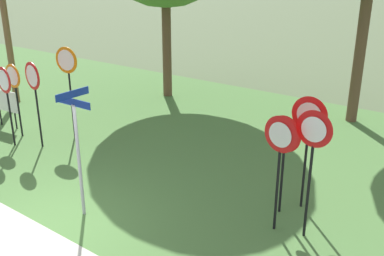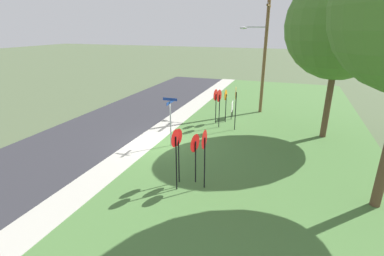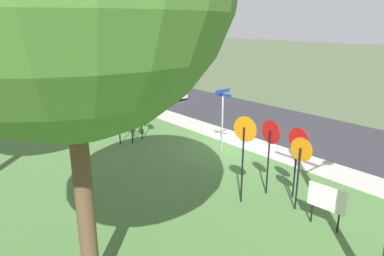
# 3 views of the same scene
# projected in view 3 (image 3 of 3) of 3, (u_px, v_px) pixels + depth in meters

# --- Properties ---
(ground_plane) EXTENTS (160.00, 160.00, 0.00)m
(ground_plane) POSITION_uv_depth(u_px,v_px,m) (237.00, 148.00, 16.37)
(ground_plane) COLOR #4C5B3D
(road_asphalt) EXTENTS (44.00, 6.40, 0.01)m
(road_asphalt) POSITION_uv_depth(u_px,v_px,m) (297.00, 128.00, 19.31)
(road_asphalt) COLOR #2D2D33
(road_asphalt) RESTS_ON ground_plane
(sidewalk_strip) EXTENTS (44.00, 1.60, 0.06)m
(sidewalk_strip) POSITION_uv_depth(u_px,v_px,m) (248.00, 143.00, 16.85)
(sidewalk_strip) COLOR #ADAA9E
(sidewalk_strip) RESTS_ON ground_plane
(grass_median) EXTENTS (44.00, 12.00, 0.04)m
(grass_median) POSITION_uv_depth(u_px,v_px,m) (121.00, 184.00, 12.69)
(grass_median) COLOR #477038
(grass_median) RESTS_ON ground_plane
(stop_sign_near_left) EXTENTS (0.73, 0.09, 2.31)m
(stop_sign_near_left) POSITION_uv_depth(u_px,v_px,m) (300.00, 158.00, 10.48)
(stop_sign_near_left) COLOR black
(stop_sign_near_left) RESTS_ON grass_median
(stop_sign_near_right) EXTENTS (0.77, 0.12, 2.40)m
(stop_sign_near_right) POSITION_uv_depth(u_px,v_px,m) (298.00, 147.00, 11.19)
(stop_sign_near_right) COLOR black
(stop_sign_near_right) RESTS_ON grass_median
(stop_sign_far_left) EXTENTS (0.78, 0.16, 2.84)m
(stop_sign_far_left) POSITION_uv_depth(u_px,v_px,m) (244.00, 140.00, 10.80)
(stop_sign_far_left) COLOR black
(stop_sign_far_left) RESTS_ON grass_median
(stop_sign_far_center) EXTENTS (0.79, 0.13, 2.55)m
(stop_sign_far_center) POSITION_uv_depth(u_px,v_px,m) (270.00, 140.00, 11.43)
(stop_sign_far_center) COLOR black
(stop_sign_far_center) RESTS_ON grass_median
(yield_sign_near_left) EXTENTS (0.72, 0.11, 2.64)m
(yield_sign_near_left) POSITION_uv_depth(u_px,v_px,m) (132.00, 98.00, 17.18)
(yield_sign_near_left) COLOR black
(yield_sign_near_left) RESTS_ON grass_median
(yield_sign_near_right) EXTENTS (0.77, 0.17, 2.22)m
(yield_sign_near_right) POSITION_uv_depth(u_px,v_px,m) (131.00, 110.00, 16.35)
(yield_sign_near_right) COLOR black
(yield_sign_near_right) RESTS_ON grass_median
(yield_sign_far_left) EXTENTS (0.78, 0.10, 2.56)m
(yield_sign_far_left) POSITION_uv_depth(u_px,v_px,m) (119.00, 104.00, 16.18)
(yield_sign_far_left) COLOR black
(yield_sign_far_left) RESTS_ON grass_median
(yield_sign_far_right) EXTENTS (0.73, 0.13, 2.45)m
(yield_sign_far_right) POSITION_uv_depth(u_px,v_px,m) (141.00, 103.00, 16.87)
(yield_sign_far_right) COLOR black
(yield_sign_far_right) RESTS_ON grass_median
(street_name_post) EXTENTS (0.96, 0.82, 2.77)m
(street_name_post) POSITION_uv_depth(u_px,v_px,m) (223.00, 114.00, 15.46)
(street_name_post) COLOR #9EA0A8
(street_name_post) RESTS_ON grass_median
(notice_board) EXTENTS (1.10, 0.14, 1.25)m
(notice_board) POSITION_uv_depth(u_px,v_px,m) (327.00, 200.00, 9.75)
(notice_board) COLOR black
(notice_board) RESTS_ON grass_median
(parked_sedan_distant) EXTENTS (4.24, 1.95, 1.39)m
(parked_sedan_distant) POSITION_uv_depth(u_px,v_px,m) (162.00, 89.00, 26.98)
(parked_sedan_distant) COLOR silver
(parked_sedan_distant) RESTS_ON road_asphalt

